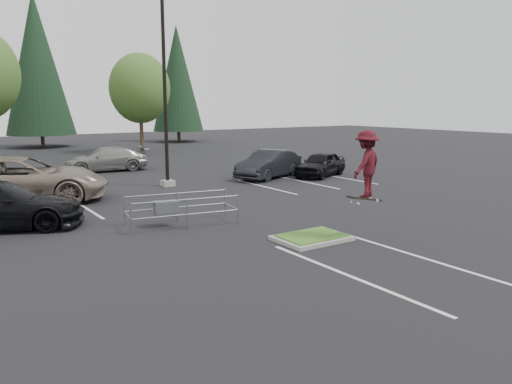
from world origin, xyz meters
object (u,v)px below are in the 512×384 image
car_l_tan (19,180)px  car_r_charc (269,164)px  skateboarder (366,164)px  conif_b (37,64)px  light_pole (165,96)px  cart_corral (170,207)px  car_r_black (321,164)px  conif_c (177,79)px  car_far_silver (106,159)px  decid_c (140,91)px

car_l_tan → car_r_charc: size_ratio=1.49×
skateboarder → conif_b: bearing=-107.5°
light_pole → conif_b: 28.69m
cart_corral → car_r_black: bearing=37.2°
skateboarder → car_r_black: 14.11m
conif_c → car_r_charc: bearing=-105.0°
light_pole → car_l_tan: light_pole is taller
car_r_black → car_far_silver: bearing=-156.9°
decid_c → conif_b: size_ratio=0.58×
car_far_silver → conif_c: bearing=150.9°
skateboarder → car_r_black: bearing=-145.0°
conif_b → car_r_black: size_ratio=3.48×
conif_c → car_l_tan: conif_c is taller
decid_c → car_l_tan: bearing=-124.3°
light_pole → skateboarder: (0.70, -13.00, -2.18)m
cart_corral → skateboarder: size_ratio=1.77×
car_r_charc → car_far_silver: bearing=-162.4°
decid_c → car_l_tan: size_ratio=1.18×
car_far_silver → car_l_tan: bearing=-31.2°
cart_corral → car_far_silver: 15.66m
skateboarder → light_pole: bearing=-106.1°
cart_corral → light_pole: bearing=76.8°
car_r_charc → light_pole: bearing=-117.5°
car_r_charc → car_l_tan: bearing=-112.7°
light_pole → car_r_charc: (6.00, -0.50, -3.77)m
conif_b → car_l_tan: (-6.50, -29.00, -6.86)m
car_r_charc → cart_corral: bearing=-74.5°
conif_c → skateboarder: conif_c is taller
conif_c → car_r_black: 30.13m
car_r_charc → car_r_black: car_r_charc is taller
decid_c → skateboarder: size_ratio=3.81×
decid_c → car_l_tan: (-12.49, -18.33, -4.27)m
light_pole → car_r_black: bearing=-10.4°
car_far_silver → car_r_black: bearing=53.2°
car_l_tan → car_far_silver: 10.13m
conif_c → skateboarder: 42.71m
decid_c → car_r_black: 20.27m
decid_c → car_far_silver: (-6.29, -10.32, -4.51)m
conif_b → car_l_tan: 30.50m
car_l_tan → light_pole: bearing=-67.9°
car_l_tan → car_r_charc: 13.00m
cart_corral → car_r_black: (12.30, 6.29, 0.05)m
light_pole → car_far_silver: light_pole is taller
conif_c → car_r_black: bearing=-99.0°
skateboarder → decid_c: bearing=-118.0°
car_r_black → skateboarder: bearing=-59.3°
light_pole → car_r_charc: size_ratio=2.12×
light_pole → conif_c: conif_c is taller
car_l_tan → cart_corral: bearing=-136.2°
car_l_tan → car_r_charc: car_l_tan is taller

